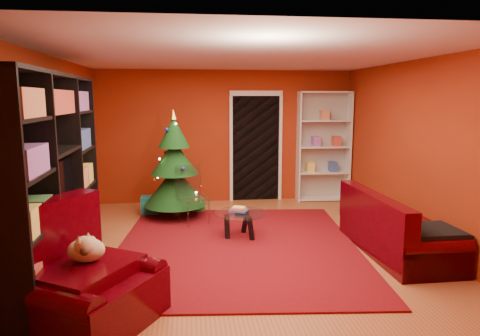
{
  "coord_description": "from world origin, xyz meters",
  "views": [
    {
      "loc": [
        -0.73,
        -5.7,
        2.05
      ],
      "look_at": [
        0.0,
        0.4,
        1.05
      ],
      "focal_mm": 32.0,
      "sensor_mm": 36.0,
      "label": 1
    }
  ],
  "objects": [
    {
      "name": "floor",
      "position": [
        0.0,
        0.0,
        -0.03
      ],
      "size": [
        5.0,
        5.5,
        0.05
      ],
      "primitive_type": "cube",
      "color": "#99502A",
      "rests_on": "ground"
    },
    {
      "name": "ceiling",
      "position": [
        0.0,
        0.0,
        2.62
      ],
      "size": [
        5.0,
        5.5,
        0.05
      ],
      "primitive_type": "cube",
      "color": "silver",
      "rests_on": "wall_back"
    },
    {
      "name": "wall_back",
      "position": [
        0.0,
        2.77,
        1.3
      ],
      "size": [
        5.0,
        0.05,
        2.6
      ],
      "primitive_type": "cube",
      "color": "maroon",
      "rests_on": "ground"
    },
    {
      "name": "wall_left",
      "position": [
        -2.52,
        0.0,
        1.3
      ],
      "size": [
        0.05,
        5.5,
        2.6
      ],
      "primitive_type": "cube",
      "color": "maroon",
      "rests_on": "ground"
    },
    {
      "name": "wall_right",
      "position": [
        2.52,
        0.0,
        1.3
      ],
      "size": [
        0.05,
        5.5,
        2.6
      ],
      "primitive_type": "cube",
      "color": "maroon",
      "rests_on": "ground"
    },
    {
      "name": "doorway",
      "position": [
        0.6,
        2.73,
        1.05
      ],
      "size": [
        1.06,
        0.6,
        2.16
      ],
      "primitive_type": null,
      "color": "black",
      "rests_on": "floor"
    },
    {
      "name": "rug",
      "position": [
        -0.09,
        -0.0,
        0.01
      ],
      "size": [
        3.63,
        4.13,
        0.02
      ],
      "primitive_type": "cube",
      "rotation": [
        0.0,
        0.0,
        -0.09
      ],
      "color": "maroon",
      "rests_on": "floor"
    },
    {
      "name": "media_unit",
      "position": [
        -2.27,
        -0.75,
        1.16
      ],
      "size": [
        0.56,
        3.05,
        2.33
      ],
      "primitive_type": null,
      "rotation": [
        0.0,
        0.0,
        0.03
      ],
      "color": "black",
      "rests_on": "floor"
    },
    {
      "name": "christmas_tree",
      "position": [
        -0.98,
        1.6,
        0.91
      ],
      "size": [
        1.21,
        1.21,
        1.88
      ],
      "primitive_type": null,
      "rotation": [
        0.0,
        0.0,
        -0.15
      ],
      "color": "#0E3612",
      "rests_on": "floor"
    },
    {
      "name": "gift_box_teal",
      "position": [
        -1.44,
        1.89,
        0.16
      ],
      "size": [
        0.33,
        0.33,
        0.32
      ],
      "primitive_type": "cube",
      "rotation": [
        0.0,
        0.0,
        0.03
      ],
      "color": "#147474",
      "rests_on": "floor"
    },
    {
      "name": "gift_box_green",
      "position": [
        -0.62,
        1.97,
        0.13
      ],
      "size": [
        0.32,
        0.32,
        0.25
      ],
      "primitive_type": "cube",
      "rotation": [
        0.0,
        0.0,
        0.29
      ],
      "color": "#1A5720",
      "rests_on": "floor"
    },
    {
      "name": "gift_box_red",
      "position": [
        -1.27,
        2.43,
        0.12
      ],
      "size": [
        0.3,
        0.3,
        0.24
      ],
      "primitive_type": "cube",
      "rotation": [
        0.0,
        0.0,
        0.33
      ],
      "color": "#A93119",
      "rests_on": "floor"
    },
    {
      "name": "white_bookshelf",
      "position": [
        1.95,
        2.57,
        1.09
      ],
      "size": [
        1.06,
        0.43,
        2.25
      ],
      "primitive_type": null,
      "rotation": [
        0.0,
        0.0,
        -0.05
      ],
      "color": "white",
      "rests_on": "floor"
    },
    {
      "name": "armchair",
      "position": [
        -1.67,
        -1.88,
        0.46
      ],
      "size": [
        1.61,
        1.61,
        0.91
      ],
      "primitive_type": null,
      "rotation": [
        0.0,
        0.0,
        1.02
      ],
      "color": "#340107",
      "rests_on": "rug"
    },
    {
      "name": "dog",
      "position": [
        -1.69,
        -1.82,
        0.68
      ],
      "size": [
        0.46,
        0.5,
        0.3
      ],
      "primitive_type": null,
      "rotation": [
        0.0,
        0.0,
        1.02
      ],
      "color": "beige",
      "rests_on": "armchair"
    },
    {
      "name": "sofa",
      "position": [
        2.02,
        -0.48,
        0.42
      ],
      "size": [
        0.9,
        1.95,
        0.84
      ],
      "primitive_type": null,
      "rotation": [
        0.0,
        0.0,
        1.58
      ],
      "color": "#340107",
      "rests_on": "rug"
    },
    {
      "name": "coffee_table",
      "position": [
        0.01,
        0.36,
        0.2
      ],
      "size": [
        1.02,
        1.02,
        0.48
      ],
      "primitive_type": null,
      "rotation": [
        0.0,
        0.0,
        -0.43
      ],
      "color": "gray",
      "rests_on": "rug"
    },
    {
      "name": "acrylic_chair",
      "position": [
        -0.67,
        1.13,
        0.44
      ],
      "size": [
        0.61,
        0.63,
        0.88
      ],
      "primitive_type": null,
      "rotation": [
        0.0,
        0.0,
        0.42
      ],
      "color": "#66605B",
      "rests_on": "rug"
    }
  ]
}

